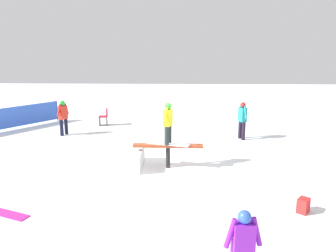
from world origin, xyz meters
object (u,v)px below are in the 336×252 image
(bystander_teal, at_px, (242,119))
(backpack_on_snow, at_px, (303,205))
(bystander_red, at_px, (63,116))
(rail_feature, at_px, (168,148))
(folding_chair, at_px, (104,117))
(loose_snowboard_magenta, at_px, (2,212))
(bystander_purple, at_px, (243,248))
(main_rider_on_rail, at_px, (168,124))

(bystander_teal, relative_size, backpack_on_snow, 4.72)
(bystander_red, bearing_deg, rail_feature, 72.93)
(bystander_red, relative_size, backpack_on_snow, 4.61)
(bystander_red, height_order, folding_chair, bystander_red)
(bystander_red, distance_m, folding_chair, 2.54)
(loose_snowboard_magenta, xyz_separation_m, backpack_on_snow, (6.95, 0.30, 0.16))
(loose_snowboard_magenta, bearing_deg, bystander_purple, -4.73)
(loose_snowboard_magenta, height_order, folding_chair, folding_chair)
(loose_snowboard_magenta, distance_m, backpack_on_snow, 6.96)
(bystander_red, distance_m, bystander_teal, 7.89)
(bystander_red, distance_m, bystander_purple, 11.59)
(bystander_purple, xyz_separation_m, folding_chair, (-4.83, 11.91, -0.36))
(folding_chair, height_order, backpack_on_snow, folding_chair)
(bystander_red, height_order, backpack_on_snow, bystander_red)
(bystander_purple, relative_size, loose_snowboard_magenta, 0.94)
(rail_feature, bearing_deg, bystander_red, 139.63)
(folding_chair, bearing_deg, rail_feature, 22.09)
(main_rider_on_rail, relative_size, bystander_red, 0.89)
(bystander_teal, xyz_separation_m, backpack_on_snow, (0.21, -6.67, -0.73))
(backpack_on_snow, bearing_deg, rail_feature, 86.45)
(rail_feature, bearing_deg, main_rider_on_rail, 0.00)
(bystander_red, height_order, loose_snowboard_magenta, bystander_red)
(bystander_purple, bearing_deg, main_rider_on_rail, -85.64)
(folding_chair, bearing_deg, backpack_on_snow, 29.05)
(bystander_red, height_order, bystander_teal, bystander_teal)
(rail_feature, relative_size, bystander_red, 1.42)
(bystander_teal, distance_m, folding_chair, 7.02)
(folding_chair, bearing_deg, bystander_purple, 14.90)
(rail_feature, distance_m, bystander_teal, 4.80)
(folding_chair, bearing_deg, bystander_red, -39.75)
(folding_chair, distance_m, backpack_on_snow, 11.41)
(rail_feature, distance_m, bystander_red, 6.39)
(rail_feature, distance_m, backpack_on_snow, 4.40)
(bystander_red, height_order, bystander_purple, bystander_red)
(bystander_teal, relative_size, folding_chair, 1.82)
(rail_feature, distance_m, bystander_purple, 5.81)
(bystander_teal, bearing_deg, loose_snowboard_magenta, -63.70)
(folding_chair, bearing_deg, loose_snowboard_magenta, -8.42)
(bystander_purple, relative_size, folding_chair, 1.57)
(rail_feature, height_order, backpack_on_snow, rail_feature)
(bystander_purple, height_order, loose_snowboard_magenta, bystander_purple)
(rail_feature, xyz_separation_m, bystander_teal, (3.02, 3.72, 0.25))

